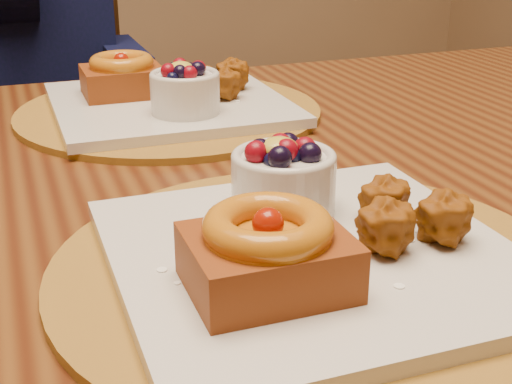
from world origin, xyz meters
TOP-DOWN VIEW (x-y plane):
  - dining_table at (0.10, -0.12)m, footprint 1.60×0.90m
  - place_setting_near at (0.10, -0.34)m, footprint 0.38×0.38m
  - place_setting_far at (0.10, 0.10)m, footprint 0.38×0.38m
  - chair_far at (-0.06, 0.93)m, footprint 0.53×0.53m
  - diner at (-0.06, 0.80)m, footprint 0.47×0.46m

SIDE VIEW (x-z plane):
  - chair_far at x=-0.06m, z-range 0.05..1.06m
  - dining_table at x=0.10m, z-range 0.30..1.06m
  - place_setting_far at x=0.10m, z-range 0.74..0.82m
  - place_setting_near at x=0.10m, z-range 0.74..0.82m
  - diner at x=-0.06m, z-range 0.43..1.19m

